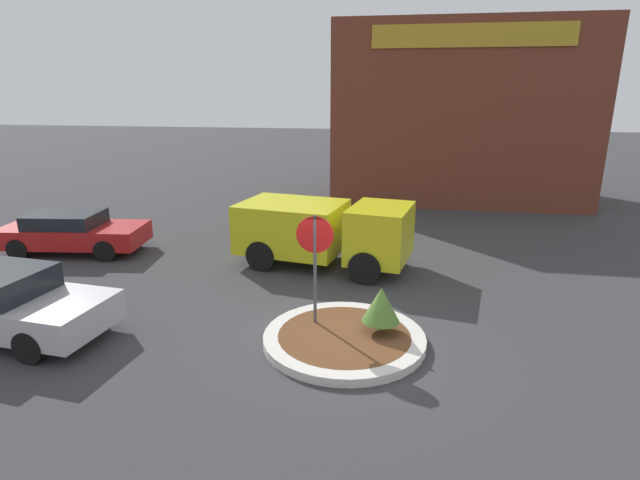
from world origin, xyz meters
The scene contains 8 objects.
ground_plane centered at (0.00, 0.00, 0.00)m, with size 120.00×120.00×0.00m, color #38383A.
traffic_island centered at (0.00, 0.00, 0.09)m, with size 3.38×3.38×0.18m.
stop_sign centered at (-0.70, 0.49, 1.82)m, with size 0.79×0.07×2.59m.
island_shrub centered at (0.73, 0.26, 0.80)m, with size 0.79×0.79×0.99m.
utility_truck centered at (-1.22, 4.70, 1.11)m, with size 5.32×3.09×1.94m.
storefront_building centered at (3.52, 15.73, 3.99)m, with size 11.38×6.07×7.96m.
parked_sedan_silver centered at (-7.27, -0.79, 0.74)m, with size 4.83×2.33×1.45m.
parked_sedan_red centered at (-9.37, 4.62, 0.69)m, with size 4.62×2.33×1.32m.
Camera 1 is at (1.03, -9.32, 5.05)m, focal length 28.00 mm.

